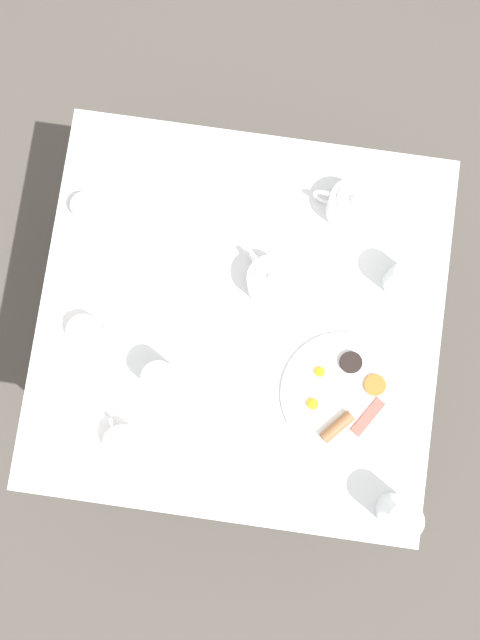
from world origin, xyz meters
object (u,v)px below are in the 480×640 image
(creamer_jug, at_px, (87,208))
(teapot_near, at_px, (270,281))
(teacup_with_saucer_right, at_px, (86,332))
(water_glass_short, at_px, (161,378))
(teapot_far, at_px, (350,205))
(breakfast_plate, at_px, (342,395))
(teacup_with_saucer_left, at_px, (122,441))
(wine_glass_spare, at_px, (399,515))
(fork_by_plate, at_px, (171,188))
(knife_by_plate, at_px, (212,437))
(water_glass_tall, at_px, (404,278))

(creamer_jug, bearing_deg, teapot_near, -14.26)
(creamer_jug, bearing_deg, teacup_with_saucer_right, -80.70)
(teapot_near, bearing_deg, water_glass_short, -82.67)
(teapot_far, xyz_separation_m, water_glass_short, (-0.40, -0.50, 0.01))
(breakfast_plate, xyz_separation_m, creamer_jug, (-0.71, 0.38, 0.02))
(teacup_with_saucer_right, bearing_deg, teapot_far, 33.77)
(breakfast_plate, distance_m, creamer_jug, 0.80)
(teapot_near, distance_m, water_glass_short, 0.36)
(teacup_with_saucer_right, bearing_deg, teacup_with_saucer_left, -62.40)
(teacup_with_saucer_left, xyz_separation_m, water_glass_short, (0.08, 0.17, 0.03))
(teapot_far, bearing_deg, wine_glass_spare, -63.00)
(water_glass_short, bearing_deg, wine_glass_spare, -21.49)
(wine_glass_spare, height_order, fork_by_plate, wine_glass_spare)
(knife_by_plate, bearing_deg, teapot_near, 77.56)
(teapot_far, height_order, wine_glass_spare, wine_glass_spare)
(creamer_jug, relative_size, knife_by_plate, 0.47)
(teapot_near, distance_m, teacup_with_saucer_left, 0.54)
(teapot_near, height_order, water_glass_tall, water_glass_tall)
(teapot_near, distance_m, teapot_far, 0.28)
(water_glass_tall, xyz_separation_m, wine_glass_spare, (0.05, -0.56, 0.01))
(teacup_with_saucer_left, distance_m, teacup_with_saucer_right, 0.29)
(water_glass_short, bearing_deg, fork_by_plate, 96.86)
(breakfast_plate, distance_m, teapot_far, 0.48)
(water_glass_tall, height_order, knife_by_plate, water_glass_tall)
(water_glass_tall, bearing_deg, teacup_with_saucer_right, -162.62)
(water_glass_short, height_order, wine_glass_spare, wine_glass_spare)
(water_glass_short, bearing_deg, water_glass_tall, 30.46)
(teapot_far, xyz_separation_m, knife_by_plate, (-0.26, -0.62, -0.04))
(water_glass_short, bearing_deg, teacup_with_saucer_left, -114.75)
(teapot_near, bearing_deg, creamer_jug, -147.37)
(teapot_far, xyz_separation_m, teacup_with_saucer_left, (-0.48, -0.66, -0.02))
(teapot_far, height_order, knife_by_plate, teapot_far)
(water_glass_tall, distance_m, wine_glass_spare, 0.57)
(water_glass_tall, relative_size, water_glass_short, 1.07)
(teapot_near, xyz_separation_m, knife_by_plate, (-0.09, -0.40, -0.04))
(breakfast_plate, height_order, teacup_with_saucer_left, teacup_with_saucer_left)
(creamer_jug, distance_m, fork_by_plate, 0.22)
(breakfast_plate, distance_m, fork_by_plate, 0.69)
(fork_by_plate, bearing_deg, teapot_near, -36.57)
(teapot_near, height_order, teapot_far, same)
(teapot_far, relative_size, wine_glass_spare, 1.36)
(breakfast_plate, relative_size, knife_by_plate, 1.65)
(knife_by_plate, bearing_deg, teacup_with_saucer_right, 148.36)
(teapot_near, xyz_separation_m, teacup_with_saucer_right, (-0.44, -0.19, -0.02))
(teacup_with_saucer_right, relative_size, water_glass_tall, 1.15)
(teapot_far, distance_m, fork_by_plate, 0.46)
(water_glass_tall, distance_m, water_glass_short, 0.64)
(teapot_near, distance_m, wine_glass_spare, 0.64)
(breakfast_plate, distance_m, teacup_with_saucer_right, 0.66)
(breakfast_plate, relative_size, teapot_near, 2.03)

